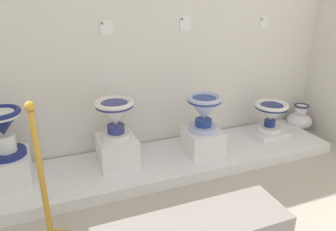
{
  "coord_description": "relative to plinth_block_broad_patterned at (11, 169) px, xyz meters",
  "views": [
    {
      "loc": [
        1.09,
        0.18,
        1.66
      ],
      "look_at": [
        2.13,
        2.8,
        0.54
      ],
      "focal_mm": 34.75,
      "sensor_mm": 36.0,
      "label": 1
    }
  ],
  "objects": [
    {
      "name": "plinth_block_broad_patterned",
      "position": [
        0.0,
        0.0,
        0.0
      ],
      "size": [
        0.31,
        0.37,
        0.26
      ],
      "primitive_type": "cube",
      "color": "white",
      "rests_on": "display_platform"
    },
    {
      "name": "antique_toilet_leftmost",
      "position": [
        0.91,
        0.0,
        0.36
      ],
      "size": [
        0.35,
        0.35,
        0.36
      ],
      "color": "white",
      "rests_on": "plinth_block_leftmost"
    },
    {
      "name": "plinth_block_pale_glazed",
      "position": [
        2.65,
        -0.0,
        -0.11
      ],
      "size": [
        0.37,
        0.33,
        0.05
      ],
      "primitive_type": "cube",
      "color": "white",
      "rests_on": "display_platform"
    },
    {
      "name": "wall_back",
      "position": [
        1.34,
        0.36,
        1.18
      ],
      "size": [
        4.34,
        0.06,
        2.84
      ],
      "primitive_type": "cube",
      "color": "silver",
      "rests_on": "ground_plane"
    },
    {
      "name": "stanchion_post_near_left",
      "position": [
        0.26,
        -0.76,
        0.07
      ],
      "size": [
        0.27,
        0.27,
        1.05
      ],
      "color": "gold",
      "rests_on": "ground_plane"
    },
    {
      "name": "info_placard_second",
      "position": [
        0.95,
        0.32,
        1.08
      ],
      "size": [
        0.12,
        0.01,
        0.13
      ],
      "color": "white"
    },
    {
      "name": "display_platform",
      "position": [
        1.34,
        -0.07,
        -0.18
      ],
      "size": [
        3.56,
        0.75,
        0.1
      ],
      "primitive_type": "cube",
      "color": "white",
      "rests_on": "ground_plane"
    },
    {
      "name": "info_placard_third",
      "position": [
        1.73,
        0.32,
        1.09
      ],
      "size": [
        0.11,
        0.01,
        0.14
      ],
      "color": "white"
    },
    {
      "name": "plinth_block_squat_floral",
      "position": [
        1.76,
        -0.1,
        -0.01
      ],
      "size": [
        0.34,
        0.35,
        0.24
      ],
      "primitive_type": "cube",
      "color": "white",
      "rests_on": "display_platform"
    },
    {
      "name": "antique_toilet_squat_floral",
      "position": [
        1.76,
        -0.1,
        0.33
      ],
      "size": [
        0.34,
        0.34,
        0.35
      ],
      "color": "#B1BCDF",
      "rests_on": "plinth_block_squat_floral"
    },
    {
      "name": "decorative_vase_companion",
      "position": [
        3.21,
        0.14,
        -0.09
      ],
      "size": [
        0.3,
        0.3,
        0.34
      ],
      "color": "navy",
      "rests_on": "ground_plane"
    },
    {
      "name": "info_placard_fourth",
      "position": [
        2.67,
        0.32,
        1.07
      ],
      "size": [
        0.11,
        0.01,
        0.12
      ],
      "color": "white"
    },
    {
      "name": "antique_toilet_pale_glazed",
      "position": [
        2.65,
        -0.0,
        0.13
      ],
      "size": [
        0.37,
        0.37,
        0.32
      ],
      "color": "white",
      "rests_on": "plinth_block_pale_glazed"
    },
    {
      "name": "plinth_block_leftmost",
      "position": [
        0.91,
        0.0,
        -0.0
      ],
      "size": [
        0.35,
        0.37,
        0.26
      ],
      "primitive_type": "cube",
      "color": "white",
      "rests_on": "display_platform"
    },
    {
      "name": "antique_toilet_broad_patterned",
      "position": [
        0.0,
        0.0,
        0.39
      ],
      "size": [
        0.32,
        0.32,
        0.4
      ],
      "color": "navy",
      "rests_on": "plinth_block_broad_patterned"
    }
  ]
}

